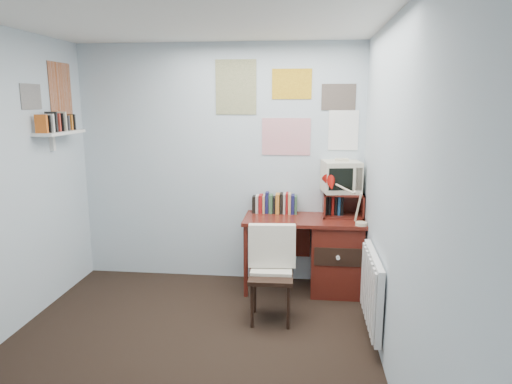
% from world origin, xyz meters
% --- Properties ---
extents(ground, '(3.50, 3.50, 0.00)m').
position_xyz_m(ground, '(0.00, 0.00, 0.00)').
color(ground, black).
rests_on(ground, ground).
extents(back_wall, '(3.00, 0.02, 2.50)m').
position_xyz_m(back_wall, '(0.00, 1.75, 1.25)').
color(back_wall, silver).
rests_on(back_wall, ground).
extents(right_wall, '(0.02, 3.50, 2.50)m').
position_xyz_m(right_wall, '(1.50, 0.00, 1.25)').
color(right_wall, silver).
rests_on(right_wall, ground).
extents(ceiling, '(3.00, 3.50, 0.02)m').
position_xyz_m(ceiling, '(0.00, 0.00, 2.50)').
color(ceiling, white).
rests_on(ceiling, back_wall).
extents(desk, '(1.20, 0.55, 0.76)m').
position_xyz_m(desk, '(1.17, 1.48, 0.41)').
color(desk, maroon).
rests_on(desk, ground).
extents(desk_chair, '(0.43, 0.41, 0.82)m').
position_xyz_m(desk_chair, '(0.62, 0.76, 0.41)').
color(desk_chair, black).
rests_on(desk_chair, ground).
extents(desk_lamp, '(0.34, 0.32, 0.41)m').
position_xyz_m(desk_lamp, '(1.44, 1.26, 0.96)').
color(desk_lamp, '#AA110B').
rests_on(desk_lamp, desk).
extents(tv_riser, '(0.40, 0.30, 0.25)m').
position_xyz_m(tv_riser, '(1.29, 1.59, 0.89)').
color(tv_riser, maroon).
rests_on(tv_riser, desk).
extents(crt_tv, '(0.41, 0.39, 0.34)m').
position_xyz_m(crt_tv, '(1.26, 1.61, 1.18)').
color(crt_tv, beige).
rests_on(crt_tv, tv_riser).
extents(book_row, '(0.60, 0.14, 0.22)m').
position_xyz_m(book_row, '(0.66, 1.66, 0.87)').
color(book_row, maroon).
rests_on(book_row, desk).
extents(radiator, '(0.09, 0.80, 0.60)m').
position_xyz_m(radiator, '(1.46, 0.55, 0.42)').
color(radiator, white).
rests_on(radiator, right_wall).
extents(wall_shelf, '(0.20, 0.62, 0.24)m').
position_xyz_m(wall_shelf, '(-1.40, 1.10, 1.62)').
color(wall_shelf, white).
rests_on(wall_shelf, left_wall).
extents(posters_back, '(1.20, 0.01, 0.90)m').
position_xyz_m(posters_back, '(0.70, 1.74, 1.85)').
color(posters_back, white).
rests_on(posters_back, back_wall).
extents(posters_left, '(0.01, 0.70, 0.60)m').
position_xyz_m(posters_left, '(-1.49, 1.10, 2.00)').
color(posters_left, white).
rests_on(posters_left, left_wall).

